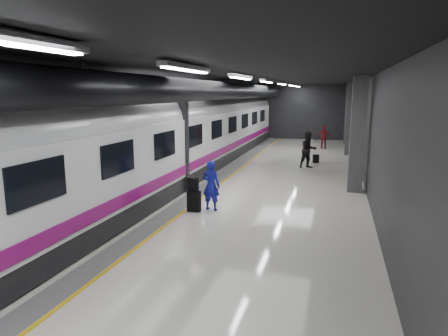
% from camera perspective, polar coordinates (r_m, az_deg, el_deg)
% --- Properties ---
extents(ground, '(40.00, 40.00, 0.00)m').
position_cam_1_polar(ground, '(15.29, 1.01, -3.94)').
color(ground, silver).
rests_on(ground, ground).
extents(platform_hall, '(10.02, 40.02, 4.51)m').
position_cam_1_polar(platform_hall, '(15.79, 0.94, 9.51)').
color(platform_hall, black).
rests_on(platform_hall, ground).
extents(train, '(3.05, 38.00, 4.05)m').
position_cam_1_polar(train, '(16.04, -10.27, 4.10)').
color(train, black).
rests_on(train, ground).
extents(traveler_main, '(0.66, 0.48, 1.67)m').
position_cam_1_polar(traveler_main, '(13.26, -1.85, -2.51)').
color(traveler_main, '#1C1AC6').
rests_on(traveler_main, ground).
extents(suitcase_main, '(0.43, 0.28, 0.68)m').
position_cam_1_polar(suitcase_main, '(13.25, -4.30, -4.75)').
color(suitcase_main, black).
rests_on(suitcase_main, ground).
extents(shoulder_bag, '(0.34, 0.19, 0.44)m').
position_cam_1_polar(shoulder_bag, '(13.15, -4.42, -2.34)').
color(shoulder_bag, black).
rests_on(shoulder_bag, suitcase_main).
extents(traveler_far_a, '(1.17, 1.10, 1.90)m').
position_cam_1_polar(traveler_far_a, '(21.11, 11.97, 2.53)').
color(traveler_far_a, black).
rests_on(traveler_far_a, ground).
extents(traveler_far_b, '(0.96, 0.45, 1.59)m').
position_cam_1_polar(traveler_far_b, '(28.96, 14.04, 4.30)').
color(traveler_far_b, maroon).
rests_on(traveler_far_b, ground).
extents(suitcase_far, '(0.37, 0.31, 0.47)m').
position_cam_1_polar(suitcase_far, '(22.94, 12.98, 1.31)').
color(suitcase_far, black).
rests_on(suitcase_far, ground).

